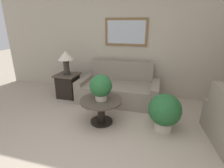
{
  "coord_description": "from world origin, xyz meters",
  "views": [
    {
      "loc": [
        0.85,
        -1.7,
        1.88
      ],
      "look_at": [
        -0.13,
        1.81,
        0.59
      ],
      "focal_mm": 28.0,
      "sensor_mm": 36.0,
      "label": 1
    }
  ],
  "objects_px": {
    "couch_main": "(119,89)",
    "coffee_table": "(101,106)",
    "table_lamp": "(66,58)",
    "potted_plant_floor": "(165,111)",
    "potted_plant_on_table": "(101,87)",
    "side_table": "(68,85)"
  },
  "relations": [
    {
      "from": "coffee_table",
      "to": "side_table",
      "type": "height_order",
      "value": "side_table"
    },
    {
      "from": "side_table",
      "to": "potted_plant_floor",
      "type": "distance_m",
      "value": 2.6
    },
    {
      "from": "side_table",
      "to": "coffee_table",
      "type": "bearing_deg",
      "value": -37.89
    },
    {
      "from": "couch_main",
      "to": "coffee_table",
      "type": "bearing_deg",
      "value": -94.11
    },
    {
      "from": "potted_plant_floor",
      "to": "coffee_table",
      "type": "bearing_deg",
      "value": -176.64
    },
    {
      "from": "couch_main",
      "to": "side_table",
      "type": "distance_m",
      "value": 1.34
    },
    {
      "from": "side_table",
      "to": "potted_plant_floor",
      "type": "bearing_deg",
      "value": -20.46
    },
    {
      "from": "coffee_table",
      "to": "potted_plant_on_table",
      "type": "relative_size",
      "value": 1.63
    },
    {
      "from": "coffee_table",
      "to": "table_lamp",
      "type": "height_order",
      "value": "table_lamp"
    },
    {
      "from": "couch_main",
      "to": "coffee_table",
      "type": "height_order",
      "value": "couch_main"
    },
    {
      "from": "couch_main",
      "to": "table_lamp",
      "type": "xyz_separation_m",
      "value": [
        -1.34,
        -0.14,
        0.75
      ]
    },
    {
      "from": "table_lamp",
      "to": "potted_plant_floor",
      "type": "relative_size",
      "value": 0.85
    },
    {
      "from": "coffee_table",
      "to": "potted_plant_floor",
      "type": "distance_m",
      "value": 1.18
    },
    {
      "from": "couch_main",
      "to": "potted_plant_on_table",
      "type": "relative_size",
      "value": 3.98
    },
    {
      "from": "couch_main",
      "to": "coffee_table",
      "type": "relative_size",
      "value": 2.44
    },
    {
      "from": "table_lamp",
      "to": "potted_plant_floor",
      "type": "height_order",
      "value": "table_lamp"
    },
    {
      "from": "coffee_table",
      "to": "potted_plant_floor",
      "type": "bearing_deg",
      "value": 3.36
    },
    {
      "from": "coffee_table",
      "to": "potted_plant_on_table",
      "type": "distance_m",
      "value": 0.4
    },
    {
      "from": "couch_main",
      "to": "table_lamp",
      "type": "distance_m",
      "value": 1.54
    },
    {
      "from": "couch_main",
      "to": "potted_plant_on_table",
      "type": "distance_m",
      "value": 1.23
    },
    {
      "from": "table_lamp",
      "to": "potted_plant_floor",
      "type": "xyz_separation_m",
      "value": [
        2.44,
        -0.91,
        -0.66
      ]
    },
    {
      "from": "table_lamp",
      "to": "potted_plant_on_table",
      "type": "height_order",
      "value": "table_lamp"
    }
  ]
}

